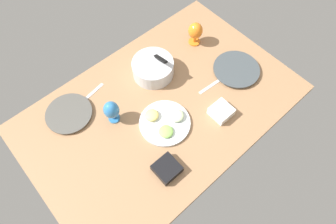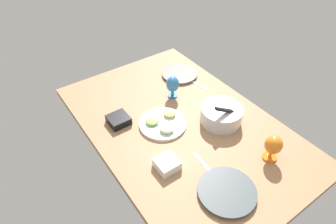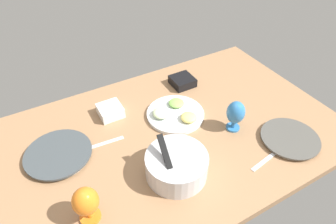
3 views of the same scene
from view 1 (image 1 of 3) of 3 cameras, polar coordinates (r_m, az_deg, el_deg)
ground_plane at (r=173.59cm, az=-1.29°, el=0.77°), size 160.00×104.00×4.00cm
dinner_plate_left at (r=177.73cm, az=-18.87°, el=-0.32°), size 27.00×27.00×2.03cm
dinner_plate_right at (r=190.44cm, az=13.28°, el=8.11°), size 29.33×29.33×2.49cm
mixing_bowl at (r=181.05cm, az=-2.96°, el=8.68°), size 25.66×25.66×17.22cm
fruit_platter at (r=165.03cm, az=-0.59°, el=-1.96°), size 29.35×29.35×5.21cm
hurricane_glass_blue at (r=162.33cm, az=-11.05°, el=0.31°), size 8.76×8.76×16.05cm
hurricane_glass_orange at (r=195.79cm, az=5.40°, el=15.49°), size 9.47×9.47×16.13cm
square_bowl_white at (r=169.51cm, az=10.43°, el=0.16°), size 11.58×11.58×5.47cm
square_bowl_black at (r=153.26cm, az=-0.22°, el=-11.02°), size 12.41×12.41×4.85cm
fork_by_left_plate at (r=182.37cm, az=-14.72°, el=3.62°), size 18.06×4.64×0.60cm
fork_by_right_plate at (r=181.31cm, az=8.40°, el=5.12°), size 18.09×3.20×0.60cm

